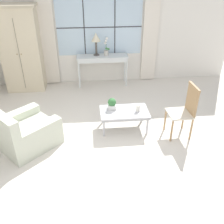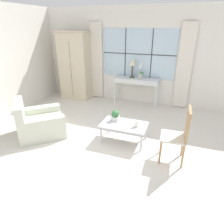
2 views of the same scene
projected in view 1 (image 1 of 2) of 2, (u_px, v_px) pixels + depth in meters
name	position (u px, v px, depth m)	size (l,w,h in m)	color
ground_plane	(111.00, 145.00, 4.63)	(14.00, 14.00, 0.00)	silver
wall_back_windowed	(100.00, 31.00, 6.50)	(7.20, 0.14, 2.80)	silver
armoire	(21.00, 49.00, 6.21)	(1.02, 0.60, 2.12)	beige
console_table	(102.00, 59.00, 6.60)	(1.35, 0.41, 0.82)	silver
table_lamp	(96.00, 39.00, 6.36)	(0.24, 0.24, 0.58)	#4C4742
potted_orchid	(106.00, 49.00, 6.51)	(0.16, 0.12, 0.47)	#BCB7AD
armchair_upholstered	(25.00, 133.00, 4.52)	(1.31, 1.30, 0.83)	beige
side_chair_wooden	(185.00, 108.00, 4.64)	(0.46, 0.46, 1.04)	beige
coffee_table	(124.00, 113.00, 4.94)	(0.95, 0.58, 0.40)	#BCBCC1
potted_plant_small	(112.00, 104.00, 4.94)	(0.16, 0.16, 0.23)	white
pillar_candle	(138.00, 108.00, 4.88)	(0.11, 0.11, 0.14)	silver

